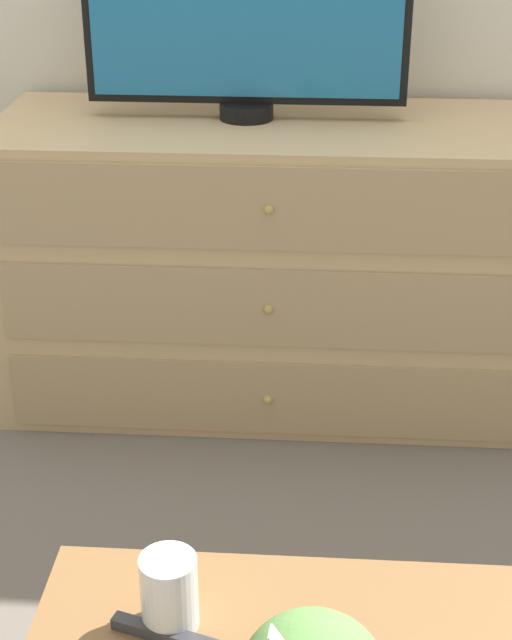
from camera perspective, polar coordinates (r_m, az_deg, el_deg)
ground_plane at (r=3.09m, az=-1.35°, el=-0.91°), size 12.00×12.00×0.00m
dresser at (r=2.64m, az=1.07°, el=3.31°), size 1.44×0.57×0.77m
drink_cup at (r=1.43m, az=-5.06°, el=-15.70°), size 0.08×0.08×0.12m
remote_control at (r=1.44m, az=-5.35°, el=-17.75°), size 0.16×0.07×0.02m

